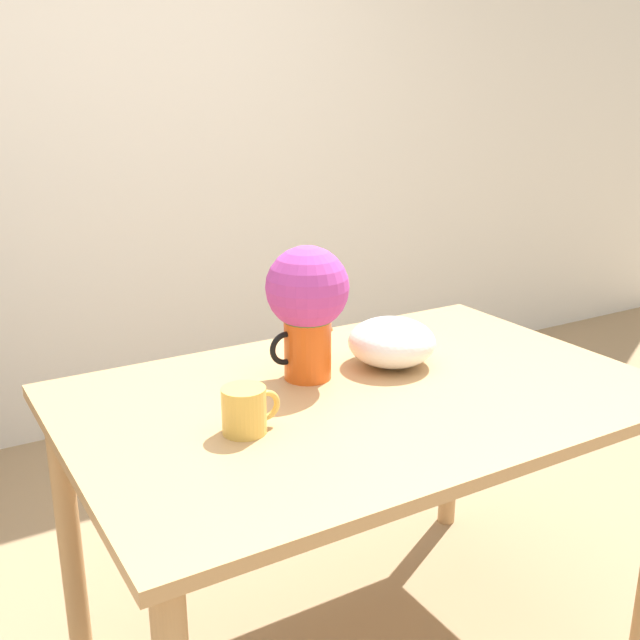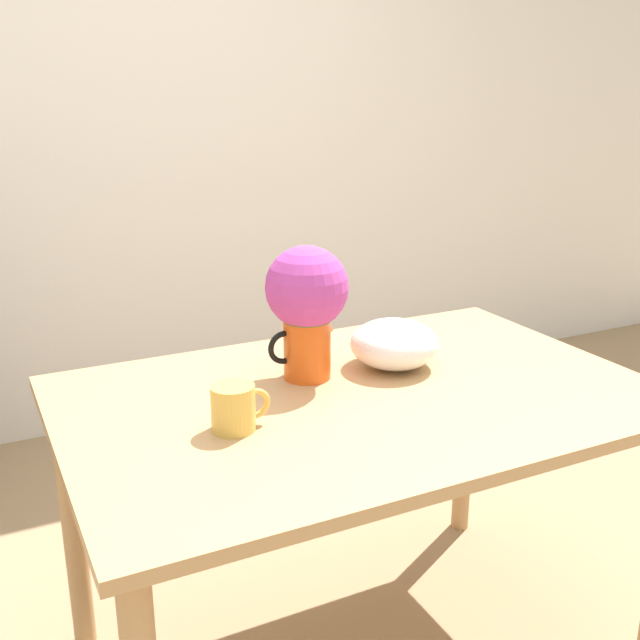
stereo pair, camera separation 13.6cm
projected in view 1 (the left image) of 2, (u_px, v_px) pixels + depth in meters
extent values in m
cube|color=silver|center=(101.00, 136.00, 3.13)|extent=(8.00, 0.05, 2.60)
cube|color=tan|center=(363.00, 397.00, 1.82)|extent=(1.42, 0.93, 0.03)
cylinder|color=tan|center=(69.00, 534.00, 1.96)|extent=(0.06, 0.06, 0.76)
cylinder|color=tan|center=(451.00, 424.00, 2.59)|extent=(0.06, 0.06, 0.76)
cylinder|color=#E05619|center=(308.00, 347.00, 1.88)|extent=(0.12, 0.12, 0.16)
cone|color=#E05619|center=(325.00, 322.00, 1.89)|extent=(0.04, 0.04, 0.04)
torus|color=black|center=(286.00, 348.00, 1.84)|extent=(0.09, 0.01, 0.09)
sphere|color=#3D7033|center=(307.00, 302.00, 1.84)|extent=(0.16, 0.16, 0.16)
sphere|color=#B23D99|center=(307.00, 288.00, 1.83)|extent=(0.21, 0.21, 0.21)
cylinder|color=gold|center=(244.00, 410.00, 1.59)|extent=(0.10, 0.10, 0.10)
torus|color=gold|center=(265.00, 405.00, 1.61)|extent=(0.07, 0.01, 0.07)
ellipsoid|color=white|center=(392.00, 342.00, 1.97)|extent=(0.23, 0.23, 0.13)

